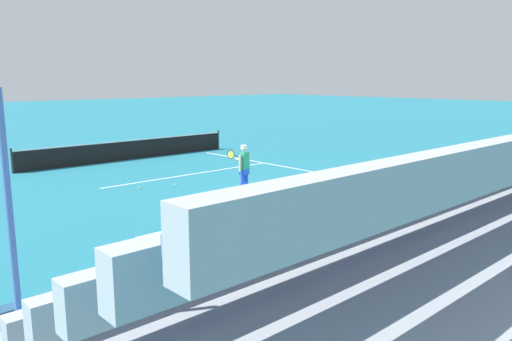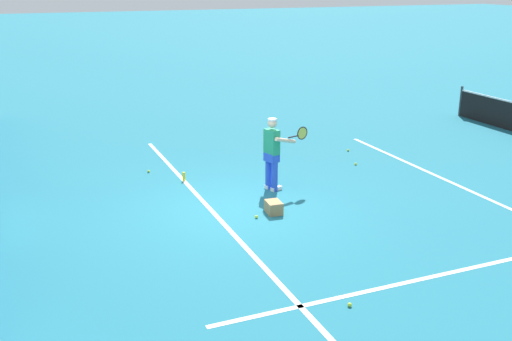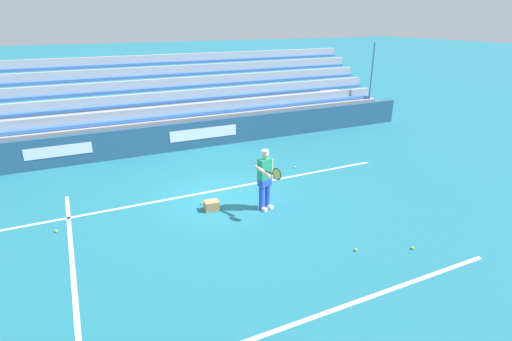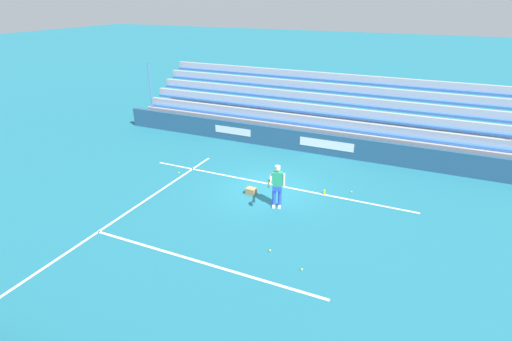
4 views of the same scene
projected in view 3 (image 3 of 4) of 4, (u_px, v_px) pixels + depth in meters
The scene contains 14 objects.
ground_plane at pixel (220, 197), 11.86m from camera, with size 160.00×160.00×0.00m, color #1E6B7F.
court_baseline_white at pixel (214, 191), 12.28m from camera, with size 12.00×0.10×0.01m, color white.
court_sideline_white at pixel (78, 329), 6.84m from camera, with size 0.10×12.00×0.01m, color white.
court_service_line_white at pixel (327, 312), 7.23m from camera, with size 8.22×0.10×0.01m, color white.
back_wall_sponsor_board at pixel (175, 137), 15.81m from camera, with size 22.34×0.25×1.10m.
bleacher_stand at pixel (160, 117), 17.94m from camera, with size 21.22×4.00×3.85m.
tennis_player at pixel (265, 179), 10.83m from camera, with size 0.58×1.07×1.71m.
ball_box_cardboard at pixel (212, 205), 11.04m from camera, with size 0.40×0.30×0.26m, color #A87F51.
tennis_ball_by_box at pixel (56, 231), 9.92m from camera, with size 0.07×0.07×0.07m, color #CCE533.
tennis_ball_midcourt at pixel (356, 250), 9.12m from camera, with size 0.07×0.07×0.07m, color #CCE533.
tennis_ball_toward_net at pixel (413, 248), 9.19m from camera, with size 0.07×0.07×0.07m, color #CCE533.
tennis_ball_near_player at pixel (295, 167), 14.13m from camera, with size 0.07×0.07×0.07m, color #CCE533.
tennis_ball_far_left at pixel (202, 203), 11.41m from camera, with size 0.07×0.07×0.07m, color #CCE533.
water_bottle at pixel (279, 176), 13.16m from camera, with size 0.07×0.07×0.22m, color yellow.
Camera 3 is at (3.67, 10.19, 5.00)m, focal length 28.00 mm.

